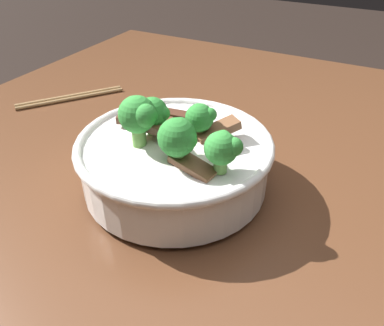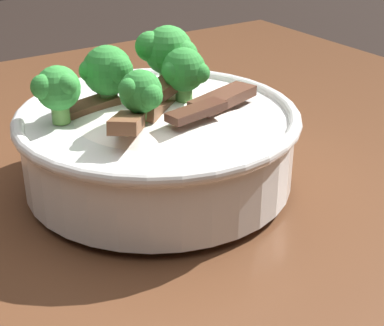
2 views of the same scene
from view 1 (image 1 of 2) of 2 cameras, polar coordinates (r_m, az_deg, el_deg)
dining_table at (r=0.62m, az=12.05°, el=-12.06°), size 1.29×1.09×0.79m
rice_bowl at (r=0.50m, az=-2.59°, el=1.01°), size 0.26×0.26×0.14m
chopsticks_pair at (r=0.81m, az=-17.57°, el=9.26°), size 0.14×0.18×0.01m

